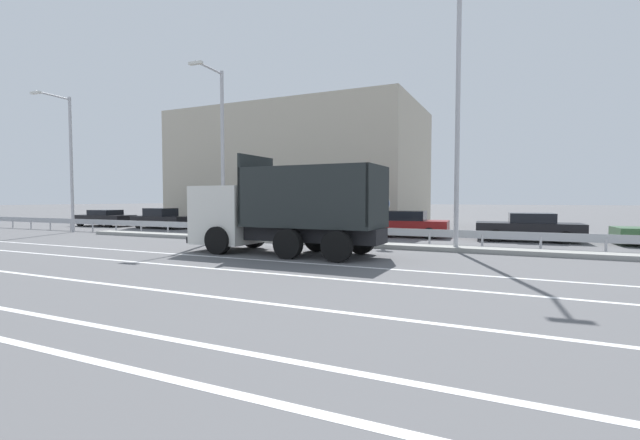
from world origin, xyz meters
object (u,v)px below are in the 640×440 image
Objects in this scene: parked_car_0 at (104,218)px; parked_car_3 at (319,220)px; street_lamp_0 at (68,157)px; median_road_sign at (382,220)px; parked_car_2 at (244,221)px; street_lamp_2 at (458,104)px; parked_car_1 at (162,218)px; dump_truck at (264,218)px; parked_car_4 at (405,224)px; street_lamp_1 at (220,146)px; parked_car_5 at (529,227)px.

parked_car_3 reaches higher than parked_car_0.
street_lamp_0 is 1.75× the size of parked_car_0.
parked_car_3 is (14.42, 5.63, -3.87)m from street_lamp_0.
parked_car_2 is at bearing 153.46° from median_road_sign.
parked_car_2 is (12.47, 0.49, -0.03)m from parked_car_0.
parked_car_3 is at bearing 21.33° from street_lamp_0.
parked_car_2 is (-13.95, 5.64, -5.11)m from street_lamp_2.
street_lamp_2 reaches higher than parked_car_2.
parked_car_0 is at bearing -86.89° from parked_car_1.
parked_car_1 reaches higher than parked_car_0.
dump_truck is 1.59× the size of parked_car_4.
parked_car_4 is (10.54, 0.03, 0.09)m from parked_car_2.
dump_truck is 8.69m from street_lamp_2.
street_lamp_2 is at bearing -103.57° from parked_car_0.
street_lamp_0 is 0.98× the size of street_lamp_1.
street_lamp_2 is 2.26× the size of parked_car_1.
dump_truck is 1.60× the size of parked_car_2.
street_lamp_1 is 1.93× the size of parked_car_3.
parked_car_3 is 11.25m from parked_car_5.
parked_car_4 is (23.02, 0.52, 0.06)m from parked_car_0.
median_road_sign is 0.46× the size of parked_car_5.
street_lamp_1 is 1.83× the size of parked_car_1.
parked_car_3 is (-5.51, 5.48, -0.38)m from median_road_sign.
parked_car_4 is at bearing 34.14° from street_lamp_1.
parked_car_0 is at bearing 87.06° from parked_car_5.
median_road_sign reaches higher than parked_car_0.
street_lamp_1 is at bearing -179.81° from median_road_sign.
street_lamp_1 reaches higher than parked_car_3.
parked_car_2 is (9.06, 5.59, -4.04)m from street_lamp_0.
parked_car_1 is 17.20m from parked_car_4.
median_road_sign is 0.47× the size of parked_car_4.
parked_car_3 is at bearing 85.72° from parked_car_4.
dump_truck is at bearing 7.69° from parked_car_3.
dump_truck is 1.71× the size of parked_car_3.
dump_truck is 16.36m from parked_car_1.
street_lamp_0 is at bearing -179.55° from median_road_sign.
dump_truck is at bearing 156.05° from parked_car_4.
dump_truck is at bearing -152.94° from street_lamp_2.
parked_car_4 is at bearing -91.25° from parked_car_0.
street_lamp_2 is at bearing 52.29° from parked_car_3.
parked_car_1 is at bearing 90.37° from parked_car_2.
parked_car_0 is (-14.92, 4.97, -4.09)m from street_lamp_1.
street_lamp_0 is 0.79× the size of street_lamp_2.
street_lamp_2 reaches higher than dump_truck.
parked_car_5 is at bearing 86.36° from parked_car_3.
parked_car_0 is at bearing -92.49° from parked_car_3.
street_lamp_1 is at bearing -159.65° from parked_car_2.
dump_truck reaches higher than median_road_sign.
parked_car_1 is (5.82, 0.00, 0.05)m from parked_car_0.
street_lamp_1 is 7.38m from parked_car_3.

